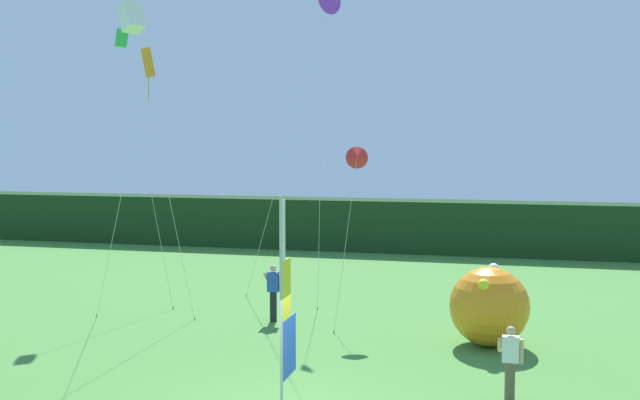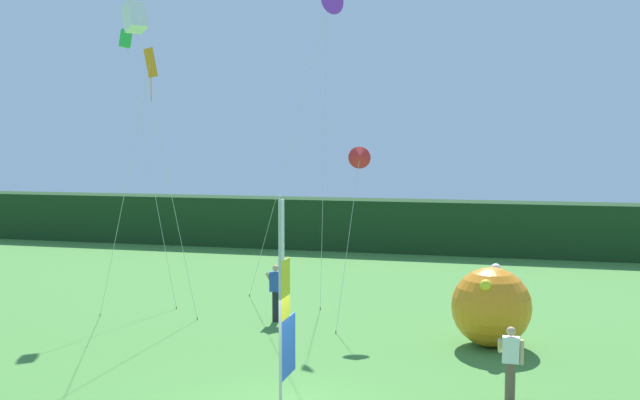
{
  "view_description": "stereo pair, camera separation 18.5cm",
  "coord_description": "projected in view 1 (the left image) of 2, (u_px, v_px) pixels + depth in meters",
  "views": [
    {
      "loc": [
        4.22,
        -13.63,
        5.54
      ],
      "look_at": [
        0.25,
        2.02,
        4.33
      ],
      "focal_mm": 41.18,
      "sensor_mm": 36.0,
      "label": 1
    },
    {
      "loc": [
        4.4,
        -13.58,
        5.54
      ],
      "look_at": [
        0.25,
        2.02,
        4.33
      ],
      "focal_mm": 41.18,
      "sensor_mm": 36.0,
      "label": 2
    }
  ],
  "objects": [
    {
      "name": "kite_orange_diamond_5",
      "position": [
        145.0,
        80.0,
        21.33
      ],
      "size": [
        2.96,
        1.59,
        8.33
      ],
      "color": "brown",
      "rests_on": "ground"
    },
    {
      "name": "kite_white_box_0",
      "position": [
        132.0,
        18.0,
        21.75
      ],
      "size": [
        1.86,
        1.61,
        9.81
      ],
      "color": "brown",
      "rests_on": "ground"
    },
    {
      "name": "distant_treeline",
      "position": [
        421.0,
        226.0,
        38.04
      ],
      "size": [
        80.0,
        2.4,
        2.67
      ],
      "primitive_type": "cube",
      "color": "#193819",
      "rests_on": "ground"
    },
    {
      "name": "banner_flag",
      "position": [
        286.0,
        312.0,
        14.7
      ],
      "size": [
        0.06,
        1.03,
        4.56
      ],
      "color": "#B7B7BC",
      "rests_on": "ground"
    },
    {
      "name": "kite_red_delta_2",
      "position": [
        357.0,
        157.0,
        23.14
      ],
      "size": [
        0.79,
        2.37,
        5.54
      ],
      "color": "brown",
      "rests_on": "ground"
    },
    {
      "name": "person_mid_field",
      "position": [
        510.0,
        361.0,
        15.85
      ],
      "size": [
        0.55,
        0.48,
        1.64
      ],
      "color": "brown",
      "rests_on": "ground"
    },
    {
      "name": "kite_purple_delta_4",
      "position": [
        326.0,
        2.0,
        23.49
      ],
      "size": [
        3.92,
        2.31,
        10.6
      ],
      "color": "brown",
      "rests_on": "ground"
    },
    {
      "name": "kite_cyan_delta_1",
      "position": [
        324.0,
        5.0,
        26.67
      ],
      "size": [
        0.79,
        3.1,
        11.07
      ],
      "color": "brown",
      "rests_on": "ground"
    },
    {
      "name": "inflatable_balloon",
      "position": [
        489.0,
        306.0,
        20.21
      ],
      "size": [
        2.19,
        2.19,
        2.23
      ],
      "color": "orange",
      "rests_on": "ground"
    },
    {
      "name": "person_near_banner",
      "position": [
        273.0,
        291.0,
        22.99
      ],
      "size": [
        0.55,
        0.48,
        1.79
      ],
      "color": "black",
      "rests_on": "ground"
    },
    {
      "name": "kite_green_box_6",
      "position": [
        122.0,
        40.0,
        26.39
      ],
      "size": [
        3.03,
        2.06,
        9.71
      ],
      "color": "brown",
      "rests_on": "ground"
    }
  ]
}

